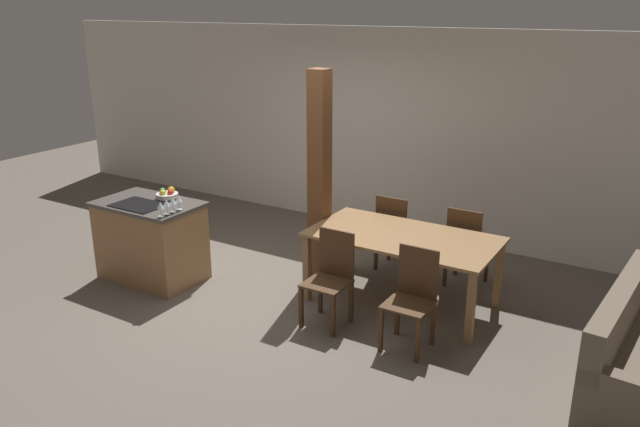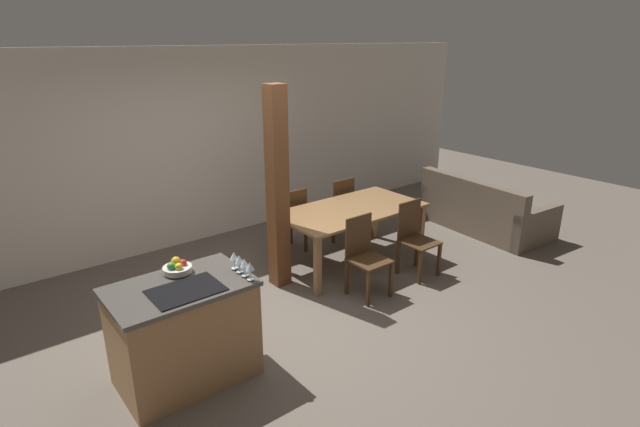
% 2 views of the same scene
% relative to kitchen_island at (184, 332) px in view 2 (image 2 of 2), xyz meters
% --- Properties ---
extents(ground_plane, '(16.00, 16.00, 0.00)m').
position_rel_kitchen_island_xyz_m(ground_plane, '(1.30, 0.34, -0.45)').
color(ground_plane, '#665B51').
extents(wall_back, '(11.20, 0.08, 2.70)m').
position_rel_kitchen_island_xyz_m(wall_back, '(1.30, 2.89, 0.90)').
color(wall_back, silver).
rests_on(wall_back, ground_plane).
extents(kitchen_island, '(1.15, 0.74, 0.91)m').
position_rel_kitchen_island_xyz_m(kitchen_island, '(0.00, 0.00, 0.00)').
color(kitchen_island, '#9E7047').
rests_on(kitchen_island, ground_plane).
extents(fruit_bowl, '(0.25, 0.25, 0.12)m').
position_rel_kitchen_island_xyz_m(fruit_bowl, '(0.08, 0.22, 0.50)').
color(fruit_bowl, silver).
rests_on(fruit_bowl, kitchen_island).
extents(wine_glass_near, '(0.07, 0.07, 0.16)m').
position_rel_kitchen_island_xyz_m(wine_glass_near, '(0.50, -0.29, 0.57)').
color(wine_glass_near, silver).
rests_on(wine_glass_near, kitchen_island).
extents(wine_glass_middle, '(0.07, 0.07, 0.16)m').
position_rel_kitchen_island_xyz_m(wine_glass_middle, '(0.50, -0.20, 0.57)').
color(wine_glass_middle, silver).
rests_on(wine_glass_middle, kitchen_island).
extents(wine_glass_far, '(0.07, 0.07, 0.16)m').
position_rel_kitchen_island_xyz_m(wine_glass_far, '(0.50, -0.12, 0.57)').
color(wine_glass_far, silver).
rests_on(wine_glass_far, kitchen_island).
extents(wine_glass_end, '(0.07, 0.07, 0.16)m').
position_rel_kitchen_island_xyz_m(wine_glass_end, '(0.50, -0.03, 0.57)').
color(wine_glass_end, silver).
rests_on(wine_glass_end, kitchen_island).
extents(dining_table, '(1.89, 1.01, 0.75)m').
position_rel_kitchen_island_xyz_m(dining_table, '(2.67, 0.89, 0.21)').
color(dining_table, olive).
rests_on(dining_table, ground_plane).
extents(dining_chair_near_left, '(0.40, 0.40, 0.92)m').
position_rel_kitchen_island_xyz_m(dining_chair_near_left, '(2.24, 0.16, 0.03)').
color(dining_chair_near_left, '#472D19').
rests_on(dining_chair_near_left, ground_plane).
extents(dining_chair_near_right, '(0.40, 0.40, 0.92)m').
position_rel_kitchen_island_xyz_m(dining_chair_near_right, '(3.09, 0.16, 0.03)').
color(dining_chair_near_right, '#472D19').
rests_on(dining_chair_near_right, ground_plane).
extents(dining_chair_far_left, '(0.40, 0.40, 0.92)m').
position_rel_kitchen_island_xyz_m(dining_chair_far_left, '(2.24, 1.61, 0.03)').
color(dining_chair_far_left, '#472D19').
rests_on(dining_chair_far_left, ground_plane).
extents(dining_chair_far_right, '(0.40, 0.40, 0.92)m').
position_rel_kitchen_island_xyz_m(dining_chair_far_right, '(3.09, 1.61, 0.03)').
color(dining_chair_far_right, '#472D19').
rests_on(dining_chair_far_right, ground_plane).
extents(couch, '(1.10, 1.95, 0.84)m').
position_rel_kitchen_island_xyz_m(couch, '(5.08, 0.51, -0.18)').
color(couch, brown).
rests_on(couch, ground_plane).
extents(timber_post, '(0.20, 0.20, 2.34)m').
position_rel_kitchen_island_xyz_m(timber_post, '(1.62, 0.97, 0.72)').
color(timber_post, brown).
rests_on(timber_post, ground_plane).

